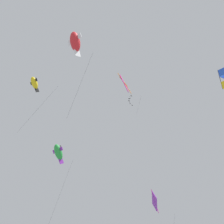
{
  "coord_description": "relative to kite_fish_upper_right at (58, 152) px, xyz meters",
  "views": [
    {
      "loc": [
        -6.57,
        32.75,
        2.55
      ],
      "look_at": [
        1.57,
        0.86,
        20.44
      ],
      "focal_mm": 61.93,
      "sensor_mm": 36.0,
      "label": 1
    }
  ],
  "objects": [
    {
      "name": "kite_fish_upper_right",
      "position": [
        0.0,
        0.0,
        0.0
      ],
      "size": [
        2.47,
        1.82,
        9.27
      ],
      "rotation": [
        0.47,
        0.0,
        2.63
      ],
      "color": "green"
    },
    {
      "name": "kite_fish_near_left",
      "position": [
        0.85,
        5.44,
        5.45
      ],
      "size": [
        3.17,
        2.63,
        7.19
      ],
      "rotation": [
        0.51,
        0.0,
        2.57
      ],
      "color": "yellow"
    },
    {
      "name": "kite_fish_mid_left",
      "position": [
        -6.42,
        13.5,
        3.0
      ],
      "size": [
        2.12,
        1.68,
        8.01
      ],
      "rotation": [
        0.29,
        0.0,
        2.6
      ],
      "color": "red"
    },
    {
      "name": "kite_diamond_highest",
      "position": [
        -9.03,
        -6.85,
        -4.06
      ],
      "size": [
        2.54,
        2.71,
        10.92
      ],
      "rotation": [
        0.28,
        0.0,
        2.12
      ],
      "color": "purple"
    },
    {
      "name": "kite_diamond_far_centre",
      "position": [
        -8.21,
        4.28,
        4.69
      ],
      "size": [
        2.12,
        2.3,
        5.16
      ],
      "rotation": [
        0.51,
        0.0,
        1.88
      ],
      "color": "#DB2D93"
    }
  ]
}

